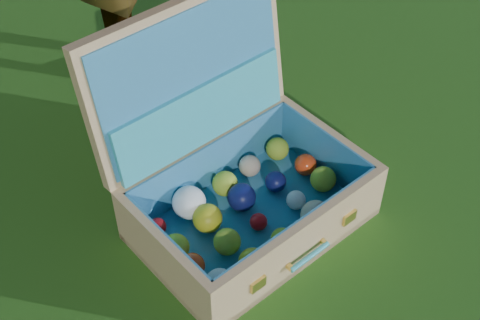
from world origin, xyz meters
name	(u,v)px	position (x,y,z in m)	size (l,w,h in m)	color
ground	(217,309)	(0.00, 0.00, 0.00)	(60.00, 60.00, 0.00)	#215114
suitcase	(231,169)	(0.14, 0.25, 0.14)	(0.63, 0.57, 0.50)	tan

